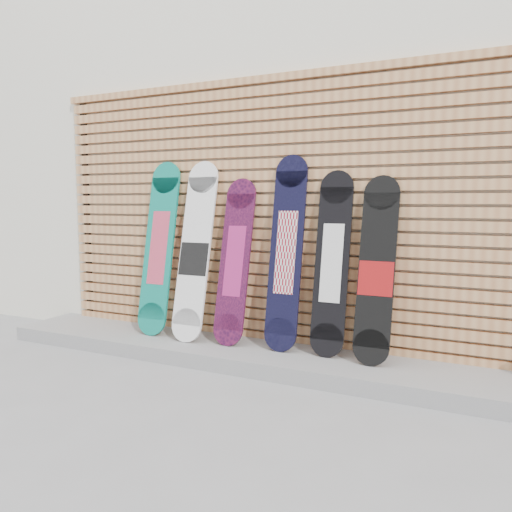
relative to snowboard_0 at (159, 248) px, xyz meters
The scene contains 10 objects.
ground 1.64m from the snowboard_0, 34.23° to the right, with size 80.00×80.00×0.00m, color gray.
building 3.31m from the snowboard_0, 58.92° to the left, with size 12.00×5.00×3.60m, color silver.
concrete_step 1.29m from the snowboard_0, ahead, with size 4.60×0.70×0.12m, color gray.
slat_wall 1.06m from the snowboard_0, 11.07° to the left, with size 4.26×0.08×2.29m.
snowboard_0 is the anchor object (origin of this frame).
snowboard_1 0.39m from the snowboard_0, ahead, with size 0.28×0.38×1.51m.
snowboard_2 0.76m from the snowboard_0, ahead, with size 0.26×0.33×1.36m.
snowboard_3 1.20m from the snowboard_0, ahead, with size 0.27×0.29×1.53m.
snowboard_4 1.57m from the snowboard_0, ahead, with size 0.26×0.27×1.40m.
snowboard_5 1.91m from the snowboard_0, ahead, with size 0.26×0.33×1.36m.
Camera 1 is at (1.50, -2.82, 1.28)m, focal length 35.00 mm.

